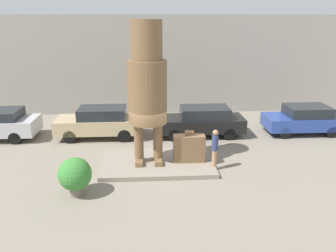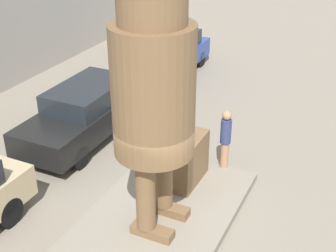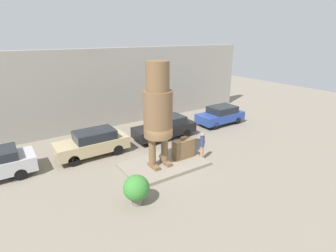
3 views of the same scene
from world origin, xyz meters
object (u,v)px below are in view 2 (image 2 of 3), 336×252
tourist (226,137)px  parked_car_blue (169,53)px  giant_suitcase (189,160)px  parked_car_black (86,111)px  statue_figure (153,73)px

tourist → parked_car_blue: 7.25m
giant_suitcase → tourist: 1.18m
parked_car_black → giant_suitcase: bearing=73.3°
giant_suitcase → tourist: size_ratio=0.88×
statue_figure → tourist: (2.73, -0.58, -2.55)m
statue_figure → giant_suitcase: 3.32m
tourist → statue_figure: bearing=168.0°
tourist → parked_car_blue: bearing=36.7°
statue_figure → parked_car_blue: (8.54, 3.75, -2.80)m
tourist → parked_car_blue: size_ratio=0.39×
tourist → parked_car_black: (0.11, 4.25, -0.22)m
giant_suitcase → parked_car_black: size_ratio=0.30×
giant_suitcase → parked_car_blue: 7.78m
statue_figure → giant_suitcase: bearing=-0.5°
giant_suitcase → tourist: (1.00, -0.56, 0.28)m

